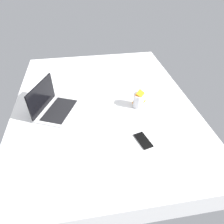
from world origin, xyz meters
The scene contains 4 objects.
bed_mattress centered at (0.00, 0.00, 9.00)cm, with size 180.00×140.00×18.00cm, color white.
laptop centered at (-7.38, 38.12, 22.41)cm, with size 39.47×34.36×23.00cm.
snack_cup centered at (-11.51, -26.90, 24.02)cm, with size 9.98×10.63×14.57cm.
cell_phone centered at (-47.76, -20.25, 18.40)cm, with size 6.80×14.00×0.80cm, color black.
Camera 1 is at (-131.59, 13.78, 114.44)cm, focal length 32.12 mm.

